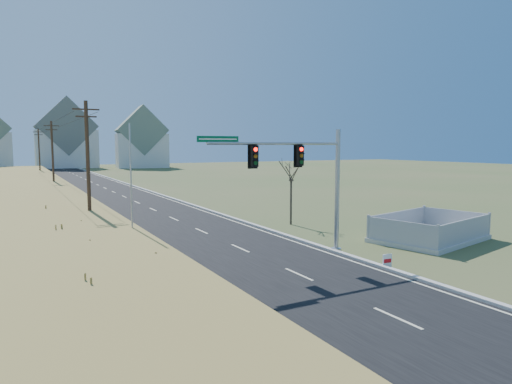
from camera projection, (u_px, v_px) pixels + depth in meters
name	position (u px, v px, depth m)	size (l,w,h in m)	color
ground	(276.00, 265.00, 22.46)	(260.00, 260.00, 0.00)	#3E5227
road	(100.00, 186.00, 66.25)	(8.00, 180.00, 0.06)	black
curb	(129.00, 184.00, 68.20)	(0.30, 180.00, 0.18)	#B2AFA8
utility_pole_near	(88.00, 163.00, 32.06)	(1.80, 0.26, 9.00)	#422D1E
utility_pole_mid	(53.00, 155.00, 58.33)	(1.80, 0.26, 9.00)	#422D1E
utility_pole_far	(39.00, 152.00, 84.61)	(1.80, 0.26, 9.00)	#422D1E
condo_n	(66.00, 139.00, 120.73)	(15.27, 10.20, 18.54)	silver
condo_ne	(142.00, 142.00, 122.29)	(14.12, 10.51, 16.52)	silver
traffic_signal_mast	(310.00, 178.00, 24.15)	(8.51, 0.58, 6.77)	#9EA0A5
fence_enclosure	(429.00, 236.00, 28.38)	(7.81, 6.15, 1.59)	#B7B5AD
open_sign	(387.00, 261.00, 22.00)	(0.53, 0.10, 0.66)	white
flagpole	(132.00, 200.00, 25.44)	(0.32, 0.32, 7.12)	#B7B5AD
bare_tree	(291.00, 169.00, 33.74)	(1.95, 1.95, 5.17)	#4C3F33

